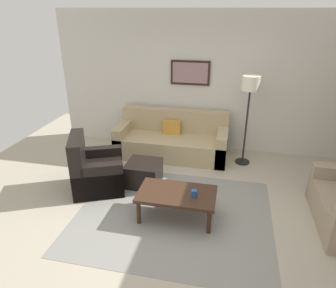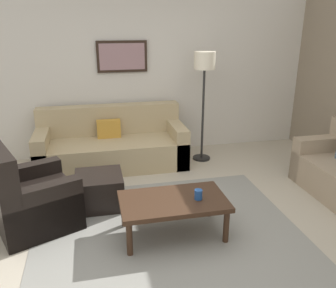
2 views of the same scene
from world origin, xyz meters
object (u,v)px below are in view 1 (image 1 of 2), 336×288
Objects in this scene: couch_main at (173,140)px; framed_artwork at (190,73)px; armchair_leather at (94,172)px; lamp_standing at (250,92)px; ottoman at (144,173)px; cup at (194,194)px; coffee_table at (177,196)px.

couch_main is 2.82× the size of framed_artwork.
lamp_standing is at bearing 31.64° from armchair_leather.
ottoman is 2.30m from framed_artwork.
armchair_leather reaches higher than cup.
armchair_leather is 0.61× the size of lamp_standing.
armchair_leather reaches higher than couch_main.
armchair_leather is 10.02× the size of cup.
lamp_standing is at bearing -5.65° from couch_main.
framed_artwork is (-0.23, 2.54, 1.25)m from coffee_table.
coffee_table is at bearing -47.30° from ottoman.
couch_main is 3.97× the size of ottoman.
lamp_standing reaches higher than ottoman.
ottoman is at bearing -144.88° from lamp_standing.
couch_main is at bearing 58.55° from armchair_leather.
framed_artwork is at bearing 73.97° from ottoman.
armchair_leather is 1.57m from coffee_table.
ottoman is at bearing 139.30° from cup.
couch_main is at bearing 103.04° from coffee_table.
armchair_leather reaches higher than coffee_table.
framed_artwork is (1.26, 2.07, 1.30)m from armchair_leather.
coffee_table is 0.64× the size of lamp_standing.
couch_main is 2.12× the size of armchair_leather.
coffee_table is 10.51× the size of cup.
ottoman is 0.33× the size of lamp_standing.
armchair_leather is 0.83m from ottoman.
ottoman is 1.32m from cup.
couch_main is 2.17m from coffee_table.
armchair_leather is 1.33× the size of framed_artwork.
coffee_table reaches higher than ottoman.
cup is (0.98, -0.85, 0.26)m from ottoman.
armchair_leather is 1.87× the size of ottoman.
coffee_table is at bearing -17.45° from armchair_leather.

